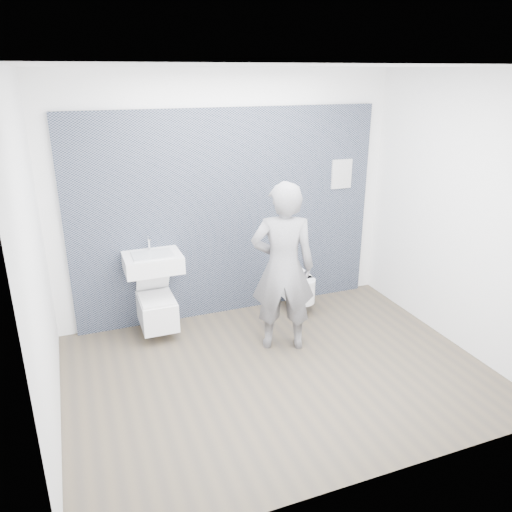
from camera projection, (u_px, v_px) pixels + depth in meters
name	position (u px, v px, depth m)	size (l,w,h in m)	color
ground	(278.00, 371.00, 4.88)	(4.00, 4.00, 0.00)	brown
room_shell	(281.00, 198.00, 4.28)	(4.00, 4.00, 4.00)	white
tile_wall	(231.00, 309.00, 6.17)	(3.60, 0.06, 2.40)	black
washbasin	(153.00, 262.00, 5.33)	(0.61, 0.45, 0.45)	white
toilet_square	(157.00, 309.00, 5.48)	(0.38, 0.55, 0.68)	white
toilet_rounded	(298.00, 287.00, 6.05)	(0.32, 0.55, 0.30)	white
info_placard	(334.00, 293.00, 6.61)	(0.26, 0.03, 0.35)	white
visitor	(283.00, 268.00, 5.05)	(0.65, 0.43, 1.78)	gray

